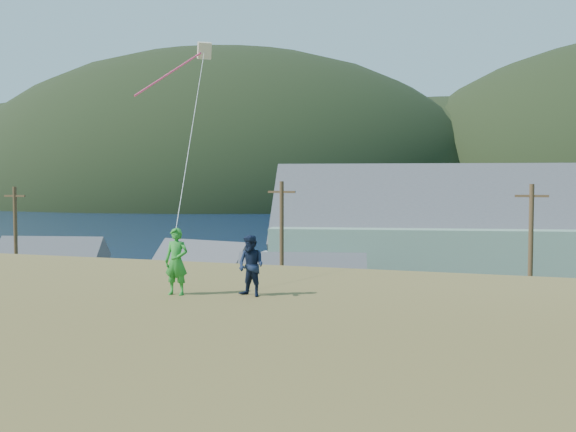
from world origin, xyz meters
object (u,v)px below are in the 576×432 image
(shed_palegreen_near, at_px, (199,275))
(kite_flyer_green, at_px, (176,261))
(kite_flyer_navy, at_px, (251,266))
(wharf, at_px, (349,264))
(lodge, at_px, (538,246))
(shed_white, at_px, (302,300))
(shed_palegreen_far, at_px, (344,256))
(shed_teal, at_px, (48,276))

(shed_palegreen_near, distance_m, kite_flyer_green, 37.47)
(kite_flyer_navy, bearing_deg, wharf, 118.23)
(shed_palegreen_near, bearing_deg, lodge, 19.11)
(kite_flyer_green, height_order, kite_flyer_navy, kite_flyer_green)
(shed_white, height_order, kite_flyer_green, kite_flyer_green)
(shed_white, relative_size, kite_flyer_green, 5.62)
(lodge, relative_size, shed_palegreen_near, 4.30)
(lodge, height_order, kite_flyer_navy, lodge)
(shed_palegreen_near, bearing_deg, kite_flyer_green, -52.51)
(kite_flyer_navy, bearing_deg, shed_white, 121.95)
(shed_white, relative_size, shed_palegreen_far, 0.84)
(shed_palegreen_far, bearing_deg, wharf, 102.04)
(lodge, distance_m, shed_white, 19.15)
(shed_palegreen_near, bearing_deg, kite_flyer_navy, -49.77)
(shed_palegreen_near, height_order, kite_flyer_navy, kite_flyer_navy)
(shed_teal, xyz_separation_m, shed_white, (22.30, -3.64, -0.01))
(shed_white, bearing_deg, lodge, 26.46)
(wharf, distance_m, shed_palegreen_near, 26.15)
(wharf, xyz_separation_m, shed_palegreen_near, (-6.85, -25.17, 1.89))
(lodge, xyz_separation_m, shed_teal, (-36.79, -8.57, -2.75))
(shed_teal, relative_size, kite_flyer_navy, 6.53)
(kite_flyer_green, bearing_deg, kite_flyer_navy, 11.06)
(shed_palegreen_near, bearing_deg, shed_white, -25.58)
(shed_palegreen_near, bearing_deg, shed_teal, -141.78)
(wharf, relative_size, shed_white, 2.82)
(lodge, distance_m, shed_palegreen_near, 26.48)
(kite_flyer_green, bearing_deg, shed_palegreen_near, 114.11)
(shed_palegreen_far, xyz_separation_m, kite_flyer_green, (6.93, -46.71, 5.22))
(lodge, xyz_separation_m, shed_palegreen_near, (-26.11, -3.29, -2.93))
(shed_white, height_order, kite_flyer_navy, kite_flyer_navy)
(kite_flyer_navy, bearing_deg, lodge, 94.68)
(wharf, height_order, lodge, lodge)
(wharf, bearing_deg, shed_teal, -119.93)
(wharf, bearing_deg, shed_white, -82.04)
(shed_teal, bearing_deg, kite_flyer_green, -59.32)
(wharf, xyz_separation_m, kite_flyer_navy, (10.93, -58.18, 7.49))
(shed_white, bearing_deg, wharf, 84.30)
(shed_palegreen_far, distance_m, kite_flyer_navy, 47.41)
(lodge, relative_size, shed_white, 4.39)
(kite_flyer_green, bearing_deg, shed_palegreen_far, 96.97)
(kite_flyer_navy, bearing_deg, shed_palegreen_far, 118.26)
(lodge, height_order, shed_palegreen_near, lodge)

